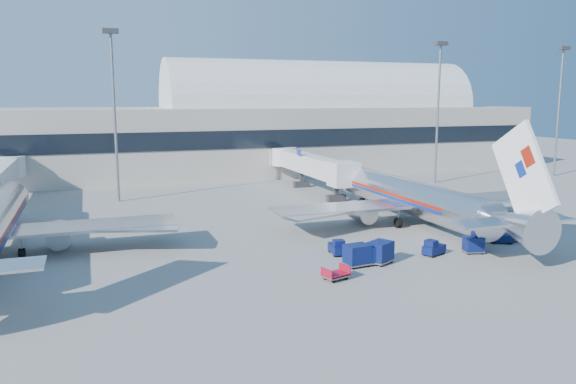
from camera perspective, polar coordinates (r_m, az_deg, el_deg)
name	(u,v)px	position (r m, az deg, el deg)	size (l,w,h in m)	color
ground	(350,241)	(55.13, 6.34, -5.01)	(260.00, 260.00, 0.00)	gray
terminal	(146,133)	(104.52, -14.25, 5.81)	(170.00, 28.15, 21.00)	#B2AA9E
airliner_main	(415,198)	(63.17, 12.77, -0.60)	(32.00, 37.26, 12.07)	silver
jetbridge_near	(307,164)	(85.22, 1.92, 2.88)	(4.40, 27.50, 6.25)	silver
mast_west	(113,90)	(77.98, -17.32, 9.85)	(2.00, 1.20, 22.60)	slate
mast_east	(439,92)	(94.54, 15.06, 9.82)	(2.00, 1.20, 22.60)	slate
mast_far_east	(560,92)	(110.64, 25.92, 9.11)	(2.00, 1.20, 22.60)	slate
barrier_near	(489,219)	(66.30, 19.71, -2.64)	(3.00, 0.55, 0.90)	#9E9E96
barrier_mid	(513,217)	(68.42, 21.86, -2.40)	(3.00, 0.55, 0.90)	#9E9E96
barrier_far	(536,215)	(70.62, 23.87, -2.18)	(3.00, 0.55, 0.90)	#9E9E96
tug_lead	(433,248)	(51.57, 14.55, -5.53)	(2.46, 1.86, 1.44)	#091449
tug_right	(500,236)	(57.82, 20.72, -4.22)	(2.48, 2.05, 1.45)	#091449
tug_left	(337,247)	(50.33, 5.02, -5.63)	(1.35, 2.31, 1.43)	#091449
cart_train_a	(380,252)	(48.10, 9.35, -6.01)	(2.66, 2.47, 1.88)	#091449
cart_train_b	(364,255)	(47.42, 7.75, -6.38)	(1.86, 1.44, 1.60)	#091449
cart_train_c	(357,255)	(47.03, 7.05, -6.35)	(2.26, 1.83, 1.83)	#091449
cart_solo_near	(473,244)	(53.24, 18.32, -5.08)	(1.96, 1.66, 1.50)	#091449
cart_solo_far	(520,232)	(59.23, 22.52, -3.80)	(2.31, 2.13, 1.64)	#091449
cart_open_red	(336,275)	(43.64, 4.87, -8.40)	(2.23, 1.85, 0.52)	slate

